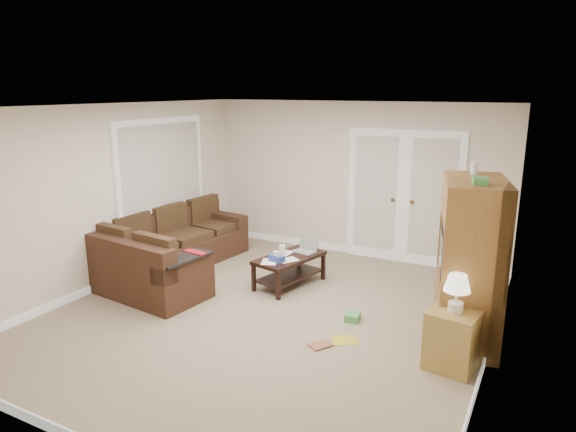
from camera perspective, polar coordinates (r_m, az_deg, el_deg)
The scene contains 17 objects.
floor at distance 6.40m, azimuth -2.05°, elevation -10.91°, with size 5.50×5.50×0.00m, color gray.
ceiling at distance 5.80m, azimuth -2.27°, elevation 12.08°, with size 5.00×5.50×0.02m, color silver.
wall_left at distance 7.52m, azimuth -18.93°, elevation 2.17°, with size 0.02×5.50×2.50m, color silver.
wall_right at distance 5.24m, azimuth 22.30°, elevation -3.07°, with size 0.02×5.50×2.50m, color silver.
wall_back at distance 8.42m, azimuth 7.22°, elevation 4.03°, with size 5.00×0.02×2.50m, color silver.
wall_front at distance 3.96m, azimuth -22.63°, elevation -8.55°, with size 5.00×0.02×2.50m, color silver.
baseboards at distance 6.38m, azimuth -2.06°, elevation -10.50°, with size 5.00×5.50×0.10m, color silver, non-canonical shape.
french_doors at distance 8.18m, azimuth 12.67°, elevation 1.96°, with size 1.80×0.05×2.13m.
window_left at distance 8.15m, azimuth -13.84°, elevation 5.54°, with size 0.05×1.92×1.42m.
sectional_sofa at distance 7.75m, azimuth -13.38°, elevation -4.19°, with size 1.87×2.85×0.82m.
coffee_table at distance 7.22m, azimuth 0.27°, elevation -5.92°, with size 0.75×1.14×0.72m.
tv_armoire at distance 5.81m, azimuth 19.49°, elevation -4.77°, with size 0.86×1.23×1.92m.
side_cabinet at distance 5.41m, azimuth 17.88°, elevation -12.40°, with size 0.52×0.52×0.97m.
space_heater at distance 7.94m, azimuth 20.42°, elevation -5.54°, with size 0.13×0.11×0.32m, color white.
floor_magazine at distance 5.83m, azimuth 6.34°, elevation -13.57°, with size 0.29×0.23×0.01m, color gold.
floor_greenbox at distance 6.30m, azimuth 7.20°, elevation -11.02°, with size 0.16×0.21×0.09m, color #44974B.
floor_book at distance 5.77m, azimuth 3.12°, elevation -13.77°, with size 0.17×0.24×0.02m, color brown.
Camera 1 is at (2.90, -5.02, 2.70)m, focal length 32.00 mm.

